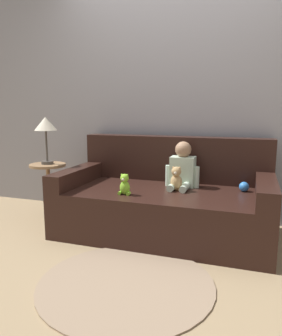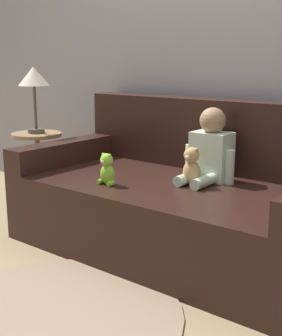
# 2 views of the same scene
# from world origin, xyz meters

# --- Properties ---
(ground_plane) EXTENTS (12.00, 12.00, 0.00)m
(ground_plane) POSITION_xyz_m (0.00, 0.00, 0.00)
(ground_plane) COLOR #9E8460
(wall_back) EXTENTS (8.00, 0.05, 2.60)m
(wall_back) POSITION_xyz_m (0.00, 0.58, 1.30)
(wall_back) COLOR #93939E
(wall_back) RESTS_ON ground_plane
(couch) EXTENTS (1.86, 0.98, 0.86)m
(couch) POSITION_xyz_m (0.00, 0.06, 0.29)
(couch) COLOR black
(couch) RESTS_ON ground_plane
(person_baby) EXTENTS (0.31, 0.34, 0.42)m
(person_baby) POSITION_xyz_m (0.13, 0.15, 0.58)
(person_baby) COLOR silver
(person_baby) RESTS_ON couch
(teddy_bear_brown) EXTENTS (0.13, 0.10, 0.22)m
(teddy_bear_brown) POSITION_xyz_m (0.11, -0.01, 0.52)
(teddy_bear_brown) COLOR tan
(teddy_bear_brown) RESTS_ON couch
(plush_toy_side) EXTENTS (0.10, 0.08, 0.18)m
(plush_toy_side) POSITION_xyz_m (-0.27, -0.29, 0.50)
(plush_toy_side) COLOR #8CD133
(plush_toy_side) RESTS_ON couch
(toy_ball) EXTENTS (0.08, 0.08, 0.08)m
(toy_ball) POSITION_xyz_m (0.68, 0.15, 0.46)
(toy_ball) COLOR #337FDB
(toy_ball) RESTS_ON couch
(floor_rug) EXTENTS (1.15, 1.15, 0.01)m
(floor_rug) POSITION_xyz_m (-0.00, -0.94, 0.01)
(floor_rug) COLOR gray
(floor_rug) RESTS_ON ground_plane
(side_table) EXTENTS (0.36, 0.36, 1.05)m
(side_table) POSITION_xyz_m (-1.22, -0.00, 0.79)
(side_table) COLOR #93704C
(side_table) RESTS_ON ground_plane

